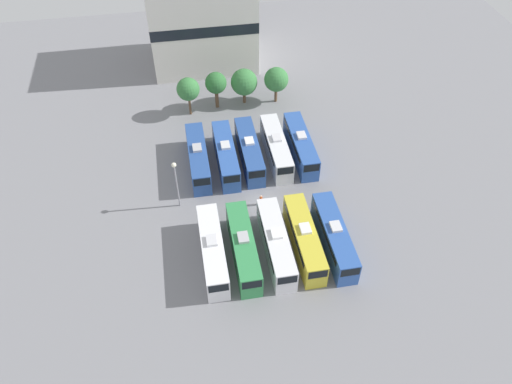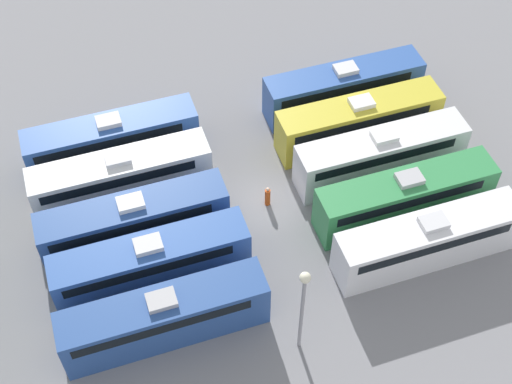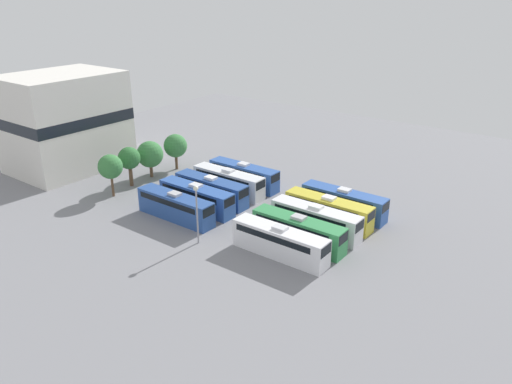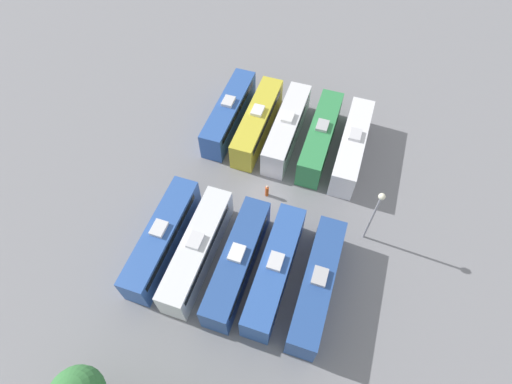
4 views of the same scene
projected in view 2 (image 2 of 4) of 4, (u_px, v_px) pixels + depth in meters
ground_plane at (263, 204)px, 47.15m from camera, size 117.50×117.50×0.00m
bus_0 at (428, 240)px, 43.00m from camera, size 2.50×11.70×3.70m
bus_1 at (405, 196)px, 45.19m from camera, size 2.50×11.70×3.70m
bus_2 at (380, 154)px, 47.52m from camera, size 2.50×11.70×3.70m
bus_3 at (358, 120)px, 49.55m from camera, size 2.50×11.70×3.70m
bus_4 at (343, 87)px, 51.76m from camera, size 2.50×11.70×3.70m
bus_5 at (164, 316)px, 39.63m from camera, size 2.50×11.70×3.70m
bus_6 at (151, 262)px, 41.98m from camera, size 2.50×11.70×3.70m
bus_7 at (134, 220)px, 43.95m from camera, size 2.50×11.70×3.70m
bus_8 at (121, 176)px, 46.26m from camera, size 2.50×11.70×3.70m
bus_9 at (112, 139)px, 48.41m from camera, size 2.50×11.70×3.70m
worker_person at (268, 197)px, 46.58m from camera, size 0.36×0.36×1.61m
light_pole at (303, 299)px, 36.71m from camera, size 0.60×0.60×7.28m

